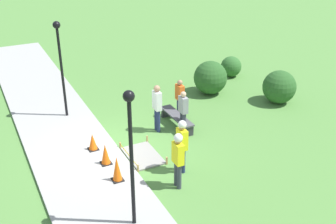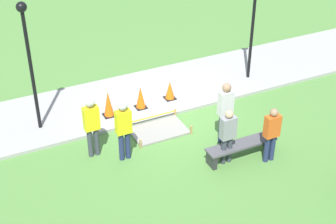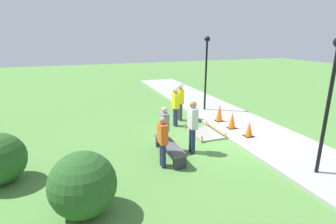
% 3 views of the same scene
% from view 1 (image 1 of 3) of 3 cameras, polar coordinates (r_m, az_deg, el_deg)
% --- Properties ---
extents(ground_plane, '(60.00, 60.00, 0.00)m').
position_cam_1_polar(ground_plane, '(14.69, -6.69, -5.10)').
color(ground_plane, '#51843D').
extents(sidewalk, '(28.00, 2.92, 0.10)m').
position_cam_1_polar(sidewalk, '(14.33, -12.20, -6.19)').
color(sidewalk, '#9E9E99').
rests_on(sidewalk, ground_plane).
extents(wet_concrete_patch, '(1.62, 1.07, 0.27)m').
position_cam_1_polar(wet_concrete_patch, '(14.22, -3.43, -5.91)').
color(wet_concrete_patch, gray).
rests_on(wet_concrete_patch, ground_plane).
extents(traffic_cone_near_patch, '(0.34, 0.34, 0.60)m').
position_cam_1_polar(traffic_cone_near_patch, '(14.50, -10.16, -3.99)').
color(traffic_cone_near_patch, black).
rests_on(traffic_cone_near_patch, sidewalk).
extents(traffic_cone_far_patch, '(0.34, 0.34, 0.70)m').
position_cam_1_polar(traffic_cone_far_patch, '(13.64, -8.48, -5.66)').
color(traffic_cone_far_patch, black).
rests_on(traffic_cone_far_patch, sidewalk).
extents(traffic_cone_sidewalk_edge, '(0.34, 0.34, 0.81)m').
position_cam_1_polar(traffic_cone_sidewalk_edge, '(12.78, -6.93, -7.64)').
color(traffic_cone_sidewalk_edge, black).
rests_on(traffic_cone_sidewalk_edge, sidewalk).
extents(park_bench, '(1.99, 0.44, 0.45)m').
position_cam_1_polar(park_bench, '(16.00, 1.18, -0.83)').
color(park_bench, '#2D2D33').
rests_on(park_bench, ground_plane).
extents(worker_supervisor, '(0.40, 0.26, 1.79)m').
position_cam_1_polar(worker_supervisor, '(12.94, 1.91, -4.03)').
color(worker_supervisor, navy).
rests_on(worker_supervisor, ground_plane).
extents(worker_assistant, '(0.40, 0.26, 1.80)m').
position_cam_1_polar(worker_assistant, '(12.21, 1.36, -5.95)').
color(worker_assistant, '#383D47').
rests_on(worker_assistant, ground_plane).
extents(bystander_in_orange_shirt, '(0.40, 0.22, 1.59)m').
position_cam_1_polar(bystander_in_orange_shirt, '(16.41, 1.60, 2.08)').
color(bystander_in_orange_shirt, navy).
rests_on(bystander_in_orange_shirt, ground_plane).
extents(bystander_in_gray_shirt, '(0.40, 0.24, 1.83)m').
position_cam_1_polar(bystander_in_gray_shirt, '(15.32, -1.48, 0.91)').
color(bystander_in_gray_shirt, navy).
rests_on(bystander_in_gray_shirt, ground_plane).
extents(bystander_in_white_shirt, '(0.40, 0.22, 1.60)m').
position_cam_1_polar(bystander_in_white_shirt, '(15.38, 2.06, 0.38)').
color(bystander_in_white_shirt, '#383D47').
rests_on(bystander_in_white_shirt, ground_plane).
extents(lamppost_near, '(0.28, 0.28, 3.76)m').
position_cam_1_polar(lamppost_near, '(10.01, -5.08, -3.86)').
color(lamppost_near, black).
rests_on(lamppost_near, sidewalk).
extents(lamppost_far, '(0.28, 0.28, 3.77)m').
position_cam_1_polar(lamppost_far, '(16.29, -14.41, 7.43)').
color(lamppost_far, black).
rests_on(lamppost_far, sidewalk).
extents(shrub_rounded_near, '(1.49, 1.49, 1.49)m').
position_cam_1_polar(shrub_rounded_near, '(18.80, 5.76, 4.65)').
color(shrub_rounded_near, '#285623').
rests_on(shrub_rounded_near, ground_plane).
extents(shrub_rounded_mid, '(1.01, 1.01, 1.01)m').
position_cam_1_polar(shrub_rounded_mid, '(20.99, 8.54, 6.11)').
color(shrub_rounded_mid, '#2D6028').
rests_on(shrub_rounded_mid, ground_plane).
extents(shrub_rounded_far, '(1.41, 1.41, 1.41)m').
position_cam_1_polar(shrub_rounded_far, '(18.41, 14.84, 3.30)').
color(shrub_rounded_far, '#285623').
rests_on(shrub_rounded_far, ground_plane).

